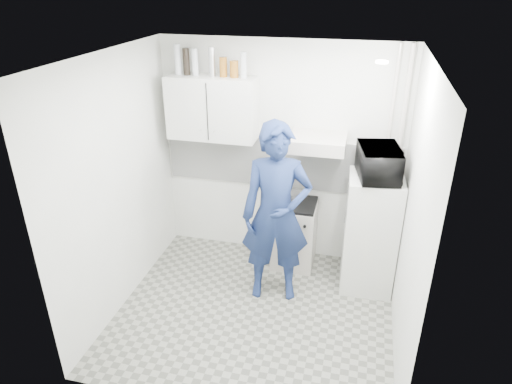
# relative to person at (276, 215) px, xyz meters

# --- Properties ---
(floor) EXTENTS (2.80, 2.80, 0.00)m
(floor) POSITION_rel_person_xyz_m (-0.14, -0.38, -0.98)
(floor) COLOR gray
(floor) RESTS_ON ground
(ceiling) EXTENTS (2.80, 2.80, 0.00)m
(ceiling) POSITION_rel_person_xyz_m (-0.14, -0.38, 1.62)
(ceiling) COLOR white
(ceiling) RESTS_ON wall_back
(wall_back) EXTENTS (2.80, 0.00, 2.80)m
(wall_back) POSITION_rel_person_xyz_m (-0.14, 0.87, 0.32)
(wall_back) COLOR silver
(wall_back) RESTS_ON floor
(wall_left) EXTENTS (0.00, 2.60, 2.60)m
(wall_left) POSITION_rel_person_xyz_m (-1.54, -0.38, 0.32)
(wall_left) COLOR silver
(wall_left) RESTS_ON floor
(wall_right) EXTENTS (0.00, 2.60, 2.60)m
(wall_right) POSITION_rel_person_xyz_m (1.26, -0.38, 0.32)
(wall_right) COLOR silver
(wall_right) RESTS_ON floor
(person) EXTENTS (0.79, 0.61, 1.96)m
(person) POSITION_rel_person_xyz_m (0.00, 0.00, 0.00)
(person) COLOR #16254E
(person) RESTS_ON floor
(stove) EXTENTS (0.49, 0.49, 0.79)m
(stove) POSITION_rel_person_xyz_m (0.10, 0.62, -0.58)
(stove) COLOR beige
(stove) RESTS_ON floor
(fridge) EXTENTS (0.58, 0.58, 1.33)m
(fridge) POSITION_rel_person_xyz_m (0.96, 0.39, -0.31)
(fridge) COLOR silver
(fridge) RESTS_ON floor
(stove_top) EXTENTS (0.47, 0.47, 0.03)m
(stove_top) POSITION_rel_person_xyz_m (0.10, 0.62, -0.18)
(stove_top) COLOR black
(stove_top) RESTS_ON stove
(saucepan) EXTENTS (0.20, 0.20, 0.11)m
(saucepan) POSITION_rel_person_xyz_m (0.05, 0.66, -0.11)
(saucepan) COLOR silver
(saucepan) RESTS_ON stove_top
(microwave) EXTENTS (0.64, 0.49, 0.32)m
(microwave) POSITION_rel_person_xyz_m (0.96, 0.39, 0.51)
(microwave) COLOR black
(microwave) RESTS_ON fridge
(bottle_a) EXTENTS (0.08, 0.08, 0.32)m
(bottle_a) POSITION_rel_person_xyz_m (-1.26, 0.70, 1.38)
(bottle_a) COLOR #B2B7BC
(bottle_a) RESTS_ON upper_cabinet
(bottle_b) EXTENTS (0.07, 0.07, 0.28)m
(bottle_b) POSITION_rel_person_xyz_m (-1.16, 0.70, 1.36)
(bottle_b) COLOR black
(bottle_b) RESTS_ON upper_cabinet
(bottle_c) EXTENTS (0.07, 0.07, 0.28)m
(bottle_c) POSITION_rel_person_xyz_m (-1.06, 0.70, 1.36)
(bottle_c) COLOR #B2B7BC
(bottle_c) RESTS_ON upper_cabinet
(bottle_d) EXTENTS (0.07, 0.07, 0.30)m
(bottle_d) POSITION_rel_person_xyz_m (-0.87, 0.70, 1.37)
(bottle_d) COLOR silver
(bottle_d) RESTS_ON upper_cabinet
(canister_a) EXTENTS (0.08, 0.08, 0.21)m
(canister_a) POSITION_rel_person_xyz_m (-0.74, 0.70, 1.32)
(canister_a) COLOR brown
(canister_a) RESTS_ON upper_cabinet
(canister_b) EXTENTS (0.09, 0.09, 0.18)m
(canister_b) POSITION_rel_person_xyz_m (-0.62, 0.70, 1.31)
(canister_b) COLOR brown
(canister_b) RESTS_ON upper_cabinet
(bottle_e) EXTENTS (0.07, 0.07, 0.27)m
(bottle_e) POSITION_rel_person_xyz_m (-0.52, 0.70, 1.36)
(bottle_e) COLOR #B2B7BC
(bottle_e) RESTS_ON upper_cabinet
(upper_cabinet) EXTENTS (1.00, 0.35, 0.70)m
(upper_cabinet) POSITION_rel_person_xyz_m (-0.89, 0.70, 0.87)
(upper_cabinet) COLOR silver
(upper_cabinet) RESTS_ON wall_back
(range_hood) EXTENTS (0.60, 0.50, 0.14)m
(range_hood) POSITION_rel_person_xyz_m (0.31, 0.62, 0.59)
(range_hood) COLOR beige
(range_hood) RESTS_ON wall_back
(backsplash) EXTENTS (2.74, 0.03, 0.60)m
(backsplash) POSITION_rel_person_xyz_m (-0.14, 0.86, 0.22)
(backsplash) COLOR white
(backsplash) RESTS_ON wall_back
(pipe_a) EXTENTS (0.05, 0.05, 2.60)m
(pipe_a) POSITION_rel_person_xyz_m (1.16, 0.79, 0.32)
(pipe_a) COLOR beige
(pipe_a) RESTS_ON floor
(pipe_b) EXTENTS (0.04, 0.04, 2.60)m
(pipe_b) POSITION_rel_person_xyz_m (1.04, 0.79, 0.32)
(pipe_b) COLOR beige
(pipe_b) RESTS_ON floor
(ceiling_spot_fixture) EXTENTS (0.10, 0.10, 0.02)m
(ceiling_spot_fixture) POSITION_rel_person_xyz_m (0.86, -0.18, 1.59)
(ceiling_spot_fixture) COLOR white
(ceiling_spot_fixture) RESTS_ON ceiling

